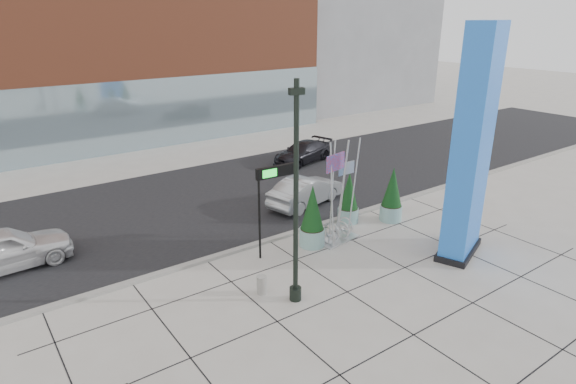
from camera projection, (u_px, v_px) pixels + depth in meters
ground at (308, 288)px, 17.19m from camera, size 160.00×160.00×0.00m
street_asphalt at (189, 205)px, 24.82m from camera, size 80.00×12.00×0.02m
curb_edge at (249, 246)px, 20.22m from camera, size 80.00×0.30×0.12m
tower_podium at (101, 67)px, 36.45m from camera, size 34.00×10.00×11.00m
tower_glass_front at (126, 117)px, 33.82m from camera, size 34.00×0.60×5.00m
building_grey_parking at (317, 18)px, 52.74m from camera, size 20.00×18.00×18.00m
blue_pylon at (472, 150)px, 18.33m from camera, size 2.96×2.10×9.03m
lamp_post at (296, 218)px, 15.48m from camera, size 0.50×0.41×7.46m
public_art_sculpture at (338, 215)px, 20.56m from camera, size 2.07×1.23×4.45m
concrete_bollard at (262, 285)px, 16.78m from camera, size 0.35×0.35×0.68m
overhead_street_sign at (273, 179)px, 18.61m from camera, size 1.77×0.26×3.75m
round_planter_east at (392, 196)px, 22.56m from camera, size 1.05×1.05×2.62m
round_planter_mid at (349, 199)px, 22.39m from camera, size 0.98×0.98×2.44m
round_planter_west at (312, 217)px, 20.02m from camera, size 1.08×1.08×2.70m
car_white_west at (3, 250)px, 18.20m from camera, size 4.96×2.20×1.66m
car_silver_mid at (306, 191)px, 24.57m from camera, size 4.72×2.58×1.48m
car_dark_east at (303, 153)px, 31.81m from camera, size 4.93×2.97×1.34m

